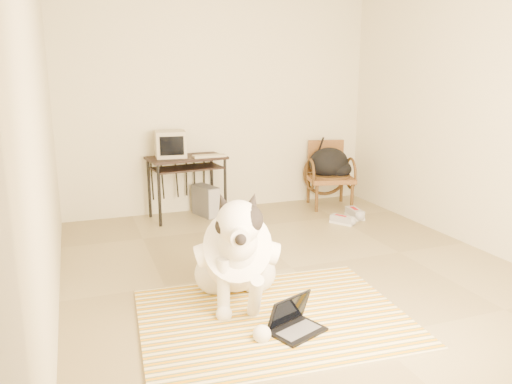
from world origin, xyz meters
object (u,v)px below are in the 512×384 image
computer_desk (187,166)px  rattan_chair (329,174)px  laptop (294,322)px  dog (237,256)px  crt_monitor (170,144)px  pc_tower (206,201)px  backpack (331,164)px

computer_desk → rattan_chair: size_ratio=1.13×
laptop → computer_desk: bearing=91.0°
dog → rattan_chair: dog is taller
crt_monitor → rattan_chair: size_ratio=0.44×
crt_monitor → laptop: bearing=-85.8°
dog → laptop: (0.23, -0.57, -0.31)m
dog → rattan_chair: size_ratio=1.60×
crt_monitor → computer_desk: bearing=-16.4°
dog → laptop: size_ratio=3.26×
computer_desk → rattan_chair: rattan_chair is taller
computer_desk → crt_monitor: 0.32m
pc_tower → rattan_chair: bearing=-3.3°
pc_tower → backpack: bearing=-4.3°
dog → computer_desk: size_ratio=1.42×
crt_monitor → backpack: crt_monitor is taller
crt_monitor → backpack: 2.11m
dog → computer_desk: dog is taller
laptop → rattan_chair: bearing=57.9°
dog → laptop: 0.68m
pc_tower → backpack: 1.72m
computer_desk → backpack: backpack is taller
dog → backpack: size_ratio=2.50×
dog → backpack: dog is taller
computer_desk → crt_monitor: crt_monitor is taller
crt_monitor → pc_tower: size_ratio=0.87×
laptop → crt_monitor: 3.21m
computer_desk → rattan_chair: bearing=-2.8°
computer_desk → pc_tower: bearing=1.1°
laptop → computer_desk: computer_desk is taller
computer_desk → crt_monitor: size_ratio=2.55×
computer_desk → crt_monitor: bearing=163.6°
laptop → pc_tower: pc_tower is taller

